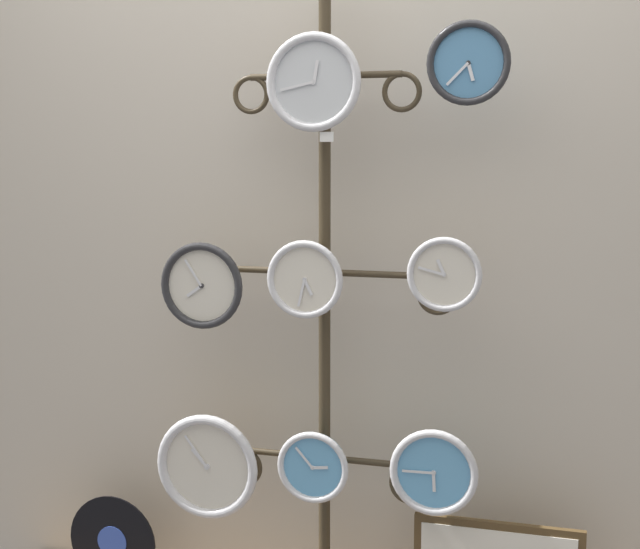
# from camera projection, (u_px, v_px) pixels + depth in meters

# --- Properties ---
(shop_wall) EXTENTS (4.40, 0.04, 2.80)m
(shop_wall) POSITION_uv_depth(u_px,v_px,m) (338.00, 180.00, 2.77)
(shop_wall) COLOR #BCB2A3
(shop_wall) RESTS_ON ground_plane
(display_stand) EXTENTS (0.80, 0.38, 2.00)m
(display_stand) POSITION_uv_depth(u_px,v_px,m) (324.00, 421.00, 2.71)
(display_stand) COLOR #382D1E
(display_stand) RESTS_ON ground_plane
(clock_top_center) EXTENTS (0.28, 0.04, 0.28)m
(clock_top_center) POSITION_uv_depth(u_px,v_px,m) (314.00, 82.00, 2.50)
(clock_top_center) COLOR silver
(clock_top_right) EXTENTS (0.23, 0.04, 0.23)m
(clock_top_right) POSITION_uv_depth(u_px,v_px,m) (469.00, 63.00, 2.38)
(clock_top_right) COLOR #4C84B2
(clock_middle_left) EXTENTS (0.26, 0.04, 0.26)m
(clock_middle_left) POSITION_uv_depth(u_px,v_px,m) (202.00, 286.00, 2.68)
(clock_middle_left) COLOR silver
(clock_middle_center) EXTENTS (0.23, 0.04, 0.23)m
(clock_middle_center) POSITION_uv_depth(u_px,v_px,m) (305.00, 279.00, 2.59)
(clock_middle_center) COLOR silver
(clock_middle_right) EXTENTS (0.21, 0.04, 0.21)m
(clock_middle_right) POSITION_uv_depth(u_px,v_px,m) (445.00, 274.00, 2.45)
(clock_middle_right) COLOR silver
(clock_bottom_left) EXTENTS (0.33, 0.04, 0.33)m
(clock_bottom_left) POSITION_uv_depth(u_px,v_px,m) (208.00, 466.00, 2.74)
(clock_bottom_left) COLOR silver
(clock_bottom_center) EXTENTS (0.22, 0.04, 0.22)m
(clock_bottom_center) POSITION_uv_depth(u_px,v_px,m) (313.00, 467.00, 2.64)
(clock_bottom_center) COLOR #60A8DB
(clock_bottom_right) EXTENTS (0.25, 0.04, 0.25)m
(clock_bottom_right) POSITION_uv_depth(u_px,v_px,m) (434.00, 472.00, 2.52)
(clock_bottom_right) COLOR #60A8DB
(vinyl_record) EXTENTS (0.31, 0.01, 0.31)m
(vinyl_record) POSITION_uv_depth(u_px,v_px,m) (113.00, 541.00, 2.93)
(vinyl_record) COLOR black
(vinyl_record) RESTS_ON low_shelf
(price_tag_upper) EXTENTS (0.04, 0.00, 0.03)m
(price_tag_upper) POSITION_uv_depth(u_px,v_px,m) (327.00, 137.00, 2.51)
(price_tag_upper) COLOR white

